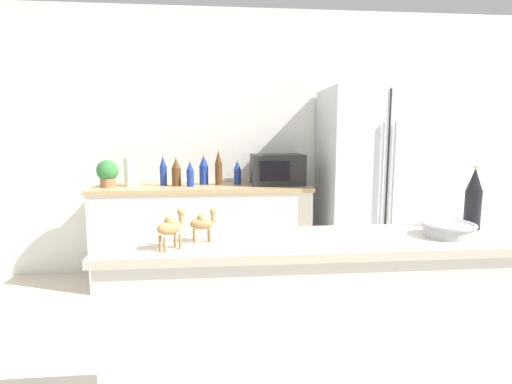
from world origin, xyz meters
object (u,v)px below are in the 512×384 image
object	(u,v)px
refrigerator	(371,186)
fruit_bowl	(448,229)
back_bottle_0	(176,172)
back_bottle_4	(163,171)
paper_towel_roll	(131,172)
microwave	(277,169)
camel_figurine	(203,223)
back_bottle_1	(204,170)
back_bottle_5	(237,173)
potted_plant	(107,173)
wine_bottle	(473,199)
camel_figurine_second	(171,227)
back_bottle_2	(190,174)
back_bottle_3	(219,168)

from	to	relation	value
refrigerator	fruit_bowl	xyz separation A→B (m)	(-0.46, -2.02, 0.07)
back_bottle_0	fruit_bowl	size ratio (longest dim) A/B	1.19
back_bottle_4	fruit_bowl	size ratio (longest dim) A/B	1.27
paper_towel_roll	microwave	size ratio (longest dim) A/B	0.53
refrigerator	back_bottle_4	bearing A→B (deg)	177.03
camel_figurine	back_bottle_0	bearing A→B (deg)	98.61
back_bottle_1	back_bottle_5	size ratio (longest dim) A/B	1.21
potted_plant	back_bottle_5	world-z (taller)	potted_plant
fruit_bowl	potted_plant	bearing A→B (deg)	133.33
back_bottle_4	wine_bottle	world-z (taller)	wine_bottle
camel_figurine_second	back_bottle_2	bearing A→B (deg)	91.93
paper_towel_roll	back_bottle_5	size ratio (longest dim) A/B	1.10
back_bottle_4	back_bottle_5	world-z (taller)	back_bottle_4
back_bottle_1	microwave	bearing A→B (deg)	-5.07
camel_figurine_second	back_bottle_5	bearing A→B (deg)	80.90
potted_plant	back_bottle_1	size ratio (longest dim) A/B	0.86
paper_towel_roll	back_bottle_2	distance (m)	0.54
potted_plant	fruit_bowl	size ratio (longest dim) A/B	1.09
paper_towel_roll	back_bottle_4	bearing A→B (deg)	1.92
back_bottle_1	wine_bottle	distance (m)	2.42
back_bottle_2	camel_figurine_second	world-z (taller)	back_bottle_2
back_bottle_3	camel_figurine	bearing A→B (deg)	-91.86
back_bottle_1	back_bottle_3	xyz separation A→B (m)	(0.14, -0.05, 0.02)
back_bottle_2	fruit_bowl	distance (m)	2.37
refrigerator	potted_plant	world-z (taller)	refrigerator
fruit_bowl	paper_towel_roll	bearing A→B (deg)	129.66
wine_bottle	camel_figurine_second	xyz separation A→B (m)	(-1.33, -0.21, -0.05)
back_bottle_3	back_bottle_5	size ratio (longest dim) A/B	1.41
back_bottle_2	back_bottle_5	bearing A→B (deg)	14.33
back_bottle_2	back_bottle_5	size ratio (longest dim) A/B	1.01
microwave	back_bottle_4	xyz separation A→B (m)	(-1.05, 0.01, -0.01)
refrigerator	back_bottle_4	xyz separation A→B (m)	(-1.92, 0.10, 0.15)
fruit_bowl	camel_figurine	bearing A→B (deg)	179.32
refrigerator	camel_figurine	distance (m)	2.50
wine_bottle	fruit_bowl	size ratio (longest dim) A/B	1.32
paper_towel_roll	camel_figurine_second	xyz separation A→B (m)	(0.61, -2.20, -0.01)
back_bottle_0	back_bottle_2	distance (m)	0.14
back_bottle_0	camel_figurine_second	xyz separation A→B (m)	(0.20, -2.17, -0.01)
refrigerator	camel_figurine	size ratio (longest dim) A/B	13.16
microwave	camel_figurine_second	xyz separation A→B (m)	(-0.73, -2.20, -0.02)
potted_plant	back_bottle_5	size ratio (longest dim) A/B	1.03
paper_towel_roll	back_bottle_3	distance (m)	0.79
back_bottle_3	back_bottle_5	bearing A→B (deg)	7.41
back_bottle_0	back_bottle_1	size ratio (longest dim) A/B	0.93
microwave	fruit_bowl	world-z (taller)	microwave
refrigerator	microwave	distance (m)	0.89
back_bottle_4	camel_figurine_second	xyz separation A→B (m)	(0.32, -2.21, -0.02)
paper_towel_roll	back_bottle_5	xyz separation A→B (m)	(0.96, 0.03, -0.02)
fruit_bowl	camel_figurine	distance (m)	1.03
microwave	paper_towel_roll	bearing A→B (deg)	179.96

